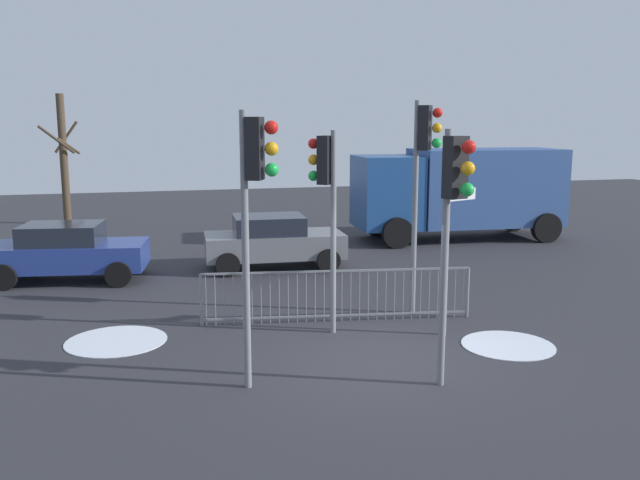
# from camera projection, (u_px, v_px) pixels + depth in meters

# --- Properties ---
(ground_plane) EXTENTS (60.00, 60.00, 0.00)m
(ground_plane) POSITION_uv_depth(u_px,v_px,m) (379.00, 361.00, 11.31)
(ground_plane) COLOR #2D2D33
(traffic_light_foreground_right) EXTENTS (0.48, 0.46, 3.86)m
(traffic_light_foreground_right) POSITION_uv_depth(u_px,v_px,m) (326.00, 186.00, 12.43)
(traffic_light_foreground_right) COLOR slate
(traffic_light_foreground_right) RESTS_ON ground
(traffic_light_rear_left) EXTENTS (0.48, 0.45, 4.44)m
(traffic_light_rear_left) POSITION_uv_depth(u_px,v_px,m) (423.00, 160.00, 13.56)
(traffic_light_rear_left) COLOR slate
(traffic_light_rear_left) RESTS_ON ground
(traffic_light_rear_right) EXTENTS (0.53, 0.40, 4.18)m
(traffic_light_rear_right) POSITION_uv_depth(u_px,v_px,m) (254.00, 188.00, 9.65)
(traffic_light_rear_right) COLOR slate
(traffic_light_rear_right) RESTS_ON ground
(traffic_light_mid_right) EXTENTS (0.37, 0.55, 3.91)m
(traffic_light_mid_right) POSITION_uv_depth(u_px,v_px,m) (454.00, 201.00, 9.68)
(traffic_light_mid_right) COLOR slate
(traffic_light_mid_right) RESTS_ON ground
(direction_sign_post) EXTENTS (0.74, 0.34, 3.02)m
(direction_sign_post) POSITION_uv_depth(u_px,v_px,m) (449.00, 247.00, 12.47)
(direction_sign_post) COLOR slate
(direction_sign_post) RESTS_ON ground
(pedestrian_guard_railing) EXTENTS (5.46, 0.88, 1.07)m
(pedestrian_guard_railing) POSITION_uv_depth(u_px,v_px,m) (337.00, 295.00, 13.48)
(pedestrian_guard_railing) COLOR slate
(pedestrian_guard_railing) RESTS_ON ground
(car_blue_far) EXTENTS (4.01, 2.39, 1.47)m
(car_blue_far) POSITION_uv_depth(u_px,v_px,m) (68.00, 251.00, 16.92)
(car_blue_far) COLOR navy
(car_blue_far) RESTS_ON ground
(car_grey_trailing) EXTENTS (3.89, 2.11, 1.47)m
(car_grey_trailing) POSITION_uv_depth(u_px,v_px,m) (273.00, 241.00, 18.43)
(car_grey_trailing) COLOR slate
(car_grey_trailing) RESTS_ON ground
(delivery_truck) EXTENTS (7.18, 3.08, 3.10)m
(delivery_truck) POSITION_uv_depth(u_px,v_px,m) (460.00, 189.00, 22.80)
(delivery_truck) COLOR #33518C
(delivery_truck) RESTS_ON ground
(bare_tree_left) EXTENTS (1.48, 1.44, 5.10)m
(bare_tree_left) POSITION_uv_depth(u_px,v_px,m) (64.00, 158.00, 26.05)
(bare_tree_left) COLOR #473828
(bare_tree_left) RESTS_ON ground
(snow_patch_kerb) EXTENTS (1.68, 1.68, 0.01)m
(snow_patch_kerb) POSITION_uv_depth(u_px,v_px,m) (508.00, 345.00, 12.09)
(snow_patch_kerb) COLOR silver
(snow_patch_kerb) RESTS_ON ground
(snow_patch_island) EXTENTS (1.85, 1.85, 0.01)m
(snow_patch_island) POSITION_uv_depth(u_px,v_px,m) (116.00, 341.00, 12.33)
(snow_patch_island) COLOR silver
(snow_patch_island) RESTS_ON ground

